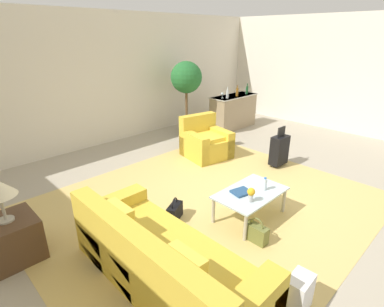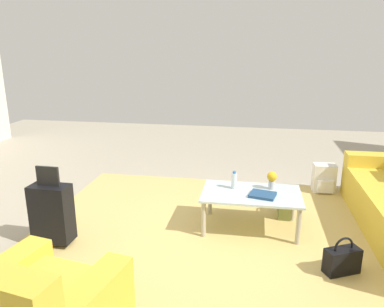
# 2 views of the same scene
# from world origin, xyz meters

# --- Properties ---
(ground_plane) EXTENTS (12.00, 12.00, 0.00)m
(ground_plane) POSITION_xyz_m (0.00, 0.00, 0.00)
(ground_plane) COLOR #A89E89
(wall_back) EXTENTS (10.24, 0.12, 3.10)m
(wall_back) POSITION_xyz_m (0.00, 4.06, 1.55)
(wall_back) COLOR silver
(wall_back) RESTS_ON ground
(wall_right) EXTENTS (0.12, 8.00, 3.10)m
(wall_right) POSITION_xyz_m (5.06, 0.00, 1.55)
(wall_right) COLOR silver
(wall_right) RESTS_ON ground
(area_rug) EXTENTS (5.20, 4.40, 0.01)m
(area_rug) POSITION_xyz_m (-0.60, 0.20, 0.00)
(area_rug) COLOR tan
(area_rug) RESTS_ON ground
(couch) EXTENTS (0.94, 2.39, 0.84)m
(couch) POSITION_xyz_m (-2.19, -0.60, 0.30)
(couch) COLOR gold
(couch) RESTS_ON ground
(armchair) EXTENTS (1.04, 1.05, 0.90)m
(armchair) POSITION_xyz_m (0.91, 1.67, 0.30)
(armchair) COLOR gold
(armchair) RESTS_ON ground
(coffee_table) EXTENTS (1.09, 0.67, 0.43)m
(coffee_table) POSITION_xyz_m (-0.40, -0.50, 0.38)
(coffee_table) COLOR silver
(coffee_table) RESTS_ON ground
(water_bottle) EXTENTS (0.06, 0.06, 0.20)m
(water_bottle) POSITION_xyz_m (-0.20, -0.60, 0.52)
(water_bottle) COLOR silver
(water_bottle) RESTS_ON coffee_table
(coffee_table_book) EXTENTS (0.31, 0.28, 0.03)m
(coffee_table_book) POSITION_xyz_m (-0.52, -0.42, 0.45)
(coffee_table_book) COLOR navy
(coffee_table_book) RESTS_ON coffee_table
(flower_vase) EXTENTS (0.11, 0.11, 0.21)m
(flower_vase) POSITION_xyz_m (-0.62, -0.65, 0.55)
(flower_vase) COLOR #B2B7BC
(flower_vase) RESTS_ON coffee_table
(side_table) EXTENTS (0.61, 0.61, 0.54)m
(side_table) POSITION_xyz_m (-3.20, 1.00, 0.27)
(side_table) COLOR #513823
(side_table) RESTS_ON ground
(bar_console) EXTENTS (1.52, 0.59, 0.95)m
(bar_console) POSITION_xyz_m (3.10, 2.60, 0.49)
(bar_console) COLOR #937F60
(bar_console) RESTS_ON ground
(wine_glass_leftmost) EXTENTS (0.08, 0.08, 0.15)m
(wine_glass_leftmost) POSITION_xyz_m (2.58, 2.60, 1.05)
(wine_glass_leftmost) COLOR silver
(wine_glass_leftmost) RESTS_ON bar_console
(wine_glass_left_of_centre) EXTENTS (0.08, 0.08, 0.15)m
(wine_glass_left_of_centre) POSITION_xyz_m (3.62, 2.56, 1.05)
(wine_glass_left_of_centre) COLOR silver
(wine_glass_left_of_centre) RESTS_ON bar_console
(wine_bottle_clear) EXTENTS (0.07, 0.07, 0.30)m
(wine_bottle_clear) POSITION_xyz_m (2.66, 2.49, 1.06)
(wine_bottle_clear) COLOR silver
(wine_bottle_clear) RESTS_ON bar_console
(wine_bottle_amber) EXTENTS (0.07, 0.07, 0.30)m
(wine_bottle_amber) POSITION_xyz_m (3.09, 2.49, 1.06)
(wine_bottle_amber) COLOR brown
(wine_bottle_amber) RESTS_ON bar_console
(wine_bottle_green) EXTENTS (0.07, 0.07, 0.30)m
(wine_bottle_green) POSITION_xyz_m (3.56, 2.49, 1.06)
(wine_bottle_green) COLOR #194C23
(wine_bottle_green) RESTS_ON bar_console
(suitcase_black) EXTENTS (0.41, 0.23, 0.85)m
(suitcase_black) POSITION_xyz_m (1.60, 0.20, 0.36)
(suitcase_black) COLOR black
(suitcase_black) RESTS_ON ground
(handbag_black) EXTENTS (0.35, 0.27, 0.36)m
(handbag_black) POSITION_xyz_m (-1.24, 0.24, 0.13)
(handbag_black) COLOR black
(handbag_black) RESTS_ON ground
(handbag_olive) EXTENTS (0.14, 0.32, 0.36)m
(handbag_olive) POSITION_xyz_m (-0.80, -0.90, 0.13)
(handbag_olive) COLOR olive
(handbag_olive) RESTS_ON ground
(backpack_white) EXTENTS (0.31, 0.26, 0.40)m
(backpack_white) POSITION_xyz_m (-1.40, -1.79, 0.19)
(backpack_white) COLOR white
(backpack_white) RESTS_ON ground
(potted_ficus) EXTENTS (0.83, 0.83, 1.93)m
(potted_ficus) POSITION_xyz_m (1.80, 3.20, 1.37)
(potted_ficus) COLOR #514C56
(potted_ficus) RESTS_ON ground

